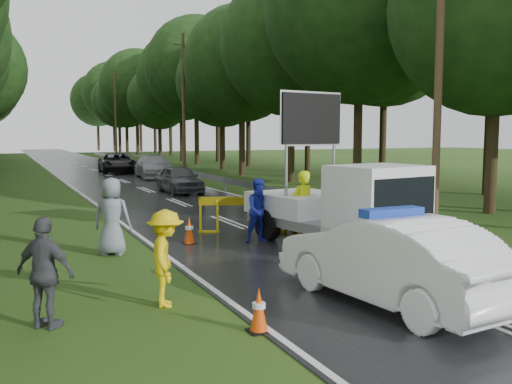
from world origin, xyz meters
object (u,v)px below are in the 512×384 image
civilian (260,211)px  queue_car_third (117,163)px  officer (302,207)px  work_truck (342,206)px  queue_car_second (154,167)px  barrier (243,206)px  queue_car_first (180,179)px  police_sedan (391,260)px  queue_car_fourth (121,160)px

civilian → queue_car_third: bearing=89.1°
officer → civilian: officer is taller
work_truck → queue_car_second: bearing=77.4°
civilian → work_truck: bearing=-42.8°
queue_car_second → queue_car_third: 6.14m
barrier → queue_car_first: (1.61, 11.97, -0.14)m
queue_car_first → queue_car_second: queue_car_second is taller
officer → queue_car_third: size_ratio=0.37×
officer → queue_car_second: (1.87, 23.80, -0.23)m
work_truck → queue_car_third: work_truck is taller
officer → civilian: size_ratio=1.13×
police_sedan → work_truck: size_ratio=0.90×
civilian → queue_car_third: (1.63, 29.32, -0.14)m
work_truck → queue_car_fourth: bearing=78.1°
work_truck → barrier: work_truck is taller
barrier → queue_car_second: (2.80, 21.80, -0.07)m
barrier → queue_car_first: bearing=105.0°
work_truck → civilian: (-1.62, 1.63, -0.23)m
barrier → queue_car_fourth: (2.97, 33.80, -0.19)m
queue_car_fourth → barrier: bearing=-93.9°
officer → queue_car_third: officer is taller
police_sedan → queue_car_second: bearing=-102.7°
queue_car_first → work_truck: bearing=-90.6°
queue_car_second → officer: bearing=-90.5°
police_sedan → queue_car_fourth: police_sedan is taller
police_sedan → work_truck: bearing=-119.4°
civilian → queue_car_third: 29.36m
officer → queue_car_fourth: size_ratio=0.51×
queue_car_first → queue_car_fourth: bearing=86.3°
barrier → queue_car_fourth: queue_car_fourth is taller
officer → queue_car_second: 23.88m
police_sedan → civilian: bearing=-99.2°
civilian → queue_car_fourth: size_ratio=0.45×
police_sedan → queue_car_third: (1.93, 35.45, -0.04)m
queue_car_first → queue_car_third: size_ratio=0.76×
queue_car_first → queue_car_third: 15.83m
officer → queue_car_first: bearing=-105.3°
police_sedan → barrier: (0.43, 7.65, 0.05)m
civilian → queue_car_third: size_ratio=0.33×
queue_car_third → queue_car_fourth: bearing=80.4°
police_sedan → queue_car_second: size_ratio=0.93×
officer → queue_car_third: 29.81m
barrier → civilian: 1.52m
work_truck → civilian: bearing=125.2°
officer → queue_car_first: 13.99m
work_truck → officer: (-0.56, 1.14, -0.12)m
work_truck → queue_car_first: size_ratio=1.34×
queue_car_fourth → queue_car_first: bearing=-92.4°
police_sedan → queue_car_third: size_ratio=0.91×
work_truck → police_sedan: bearing=-122.6°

